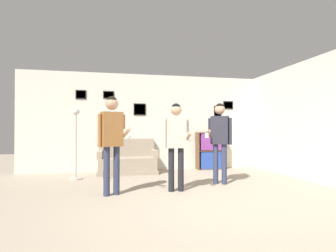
{
  "coord_description": "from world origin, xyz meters",
  "views": [
    {
      "loc": [
        -1.45,
        -3.26,
        1.16
      ],
      "look_at": [
        -0.35,
        2.05,
        1.22
      ],
      "focal_mm": 28.0,
      "sensor_mm": 36.0,
      "label": 1
    }
  ],
  "objects_px": {
    "bottle_on_floor": "(105,174)",
    "couch": "(127,162)",
    "person_player_foreground_left": "(112,134)",
    "person_player_foreground_center": "(176,137)",
    "person_watcher_holding_cup": "(220,134)",
    "floor_lamp": "(76,140)",
    "bookshelf": "(210,151)"
  },
  "relations": [
    {
      "from": "person_player_foreground_left",
      "to": "person_player_foreground_center",
      "type": "height_order",
      "value": "person_player_foreground_left"
    },
    {
      "from": "couch",
      "to": "bookshelf",
      "type": "bearing_deg",
      "value": 4.71
    },
    {
      "from": "couch",
      "to": "bottle_on_floor",
      "type": "distance_m",
      "value": 0.93
    },
    {
      "from": "floor_lamp",
      "to": "person_player_foreground_left",
      "type": "xyz_separation_m",
      "value": [
        0.82,
        -1.64,
        0.17
      ]
    },
    {
      "from": "floor_lamp",
      "to": "couch",
      "type": "bearing_deg",
      "value": 27.87
    },
    {
      "from": "floor_lamp",
      "to": "bottle_on_floor",
      "type": "distance_m",
      "value": 1.03
    },
    {
      "from": "floor_lamp",
      "to": "person_player_foreground_center",
      "type": "bearing_deg",
      "value": -38.46
    },
    {
      "from": "person_player_foreground_left",
      "to": "person_player_foreground_center",
      "type": "relative_size",
      "value": 1.06
    },
    {
      "from": "floor_lamp",
      "to": "person_watcher_holding_cup",
      "type": "height_order",
      "value": "person_watcher_holding_cup"
    },
    {
      "from": "bookshelf",
      "to": "person_watcher_holding_cup",
      "type": "bearing_deg",
      "value": -105.4
    },
    {
      "from": "couch",
      "to": "bottle_on_floor",
      "type": "height_order",
      "value": "couch"
    },
    {
      "from": "bottle_on_floor",
      "to": "couch",
      "type": "bearing_deg",
      "value": 52.02
    },
    {
      "from": "couch",
      "to": "bookshelf",
      "type": "xyz_separation_m",
      "value": [
        2.38,
        0.2,
        0.23
      ]
    },
    {
      "from": "person_player_foreground_center",
      "to": "person_watcher_holding_cup",
      "type": "distance_m",
      "value": 1.15
    },
    {
      "from": "person_player_foreground_center",
      "to": "person_watcher_holding_cup",
      "type": "height_order",
      "value": "person_watcher_holding_cup"
    },
    {
      "from": "floor_lamp",
      "to": "person_watcher_holding_cup",
      "type": "distance_m",
      "value": 3.26
    },
    {
      "from": "bookshelf",
      "to": "person_player_foreground_left",
      "type": "bearing_deg",
      "value": -138.22
    },
    {
      "from": "person_watcher_holding_cup",
      "to": "bottle_on_floor",
      "type": "height_order",
      "value": "person_watcher_holding_cup"
    },
    {
      "from": "couch",
      "to": "bookshelf",
      "type": "relative_size",
      "value": 1.43
    },
    {
      "from": "bookshelf",
      "to": "person_player_foreground_left",
      "type": "distance_m",
      "value": 3.76
    },
    {
      "from": "bookshelf",
      "to": "bottle_on_floor",
      "type": "bearing_deg",
      "value": -162.8
    },
    {
      "from": "couch",
      "to": "person_player_foreground_left",
      "type": "relative_size",
      "value": 0.88
    },
    {
      "from": "bottle_on_floor",
      "to": "person_player_foreground_left",
      "type": "bearing_deg",
      "value": -83.75
    },
    {
      "from": "bookshelf",
      "to": "couch",
      "type": "bearing_deg",
      "value": -175.29
    },
    {
      "from": "person_player_foreground_center",
      "to": "floor_lamp",
      "type": "bearing_deg",
      "value": 141.54
    },
    {
      "from": "bookshelf",
      "to": "bottle_on_floor",
      "type": "distance_m",
      "value": 3.11
    },
    {
      "from": "person_player_foreground_left",
      "to": "couch",
      "type": "bearing_deg",
      "value": 80.38
    },
    {
      "from": "couch",
      "to": "person_watcher_holding_cup",
      "type": "height_order",
      "value": "person_watcher_holding_cup"
    },
    {
      "from": "bookshelf",
      "to": "person_player_foreground_center",
      "type": "height_order",
      "value": "person_player_foreground_center"
    },
    {
      "from": "couch",
      "to": "bottle_on_floor",
      "type": "xyz_separation_m",
      "value": [
        -0.56,
        -0.71,
        -0.19
      ]
    },
    {
      "from": "couch",
      "to": "bottle_on_floor",
      "type": "bearing_deg",
      "value": -127.98
    },
    {
      "from": "person_player_foreground_left",
      "to": "bottle_on_floor",
      "type": "bearing_deg",
      "value": 96.25
    }
  ]
}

